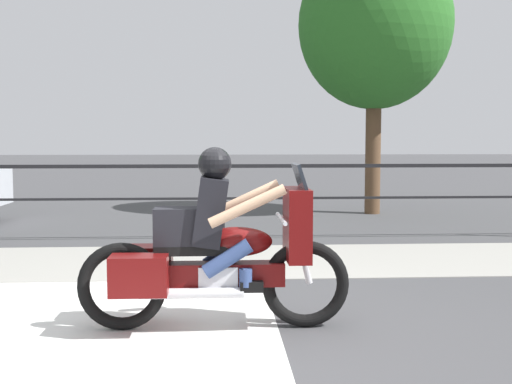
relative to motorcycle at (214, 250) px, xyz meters
name	(u,v)px	position (x,y,z in m)	size (l,w,h in m)	color
ground_plane	(228,339)	(0.11, -0.29, -0.70)	(120.00, 120.00, 0.00)	#424244
sidewalk_band	(224,261)	(0.11, 3.11, -0.69)	(44.00, 2.40, 0.01)	#99968E
crosswalk_band	(91,348)	(-0.98, -0.49, -0.69)	(3.07, 6.00, 0.01)	silver
fence_railing	(223,181)	(0.11, 4.94, 0.28)	(36.00, 0.05, 1.25)	black
motorcycle	(214,250)	(0.00, 0.00, 0.00)	(2.38, 0.76, 1.60)	black
tree_behind_sign	(375,26)	(3.45, 8.47, 3.42)	(3.33, 3.33, 5.97)	brown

